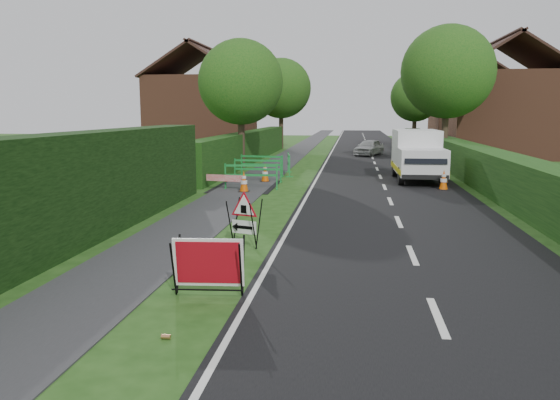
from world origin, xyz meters
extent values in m
plane|color=#1F4513|center=(0.00, 0.00, 0.00)|extent=(120.00, 120.00, 0.00)
cube|color=black|center=(2.50, 35.00, 0.00)|extent=(6.00, 90.00, 0.02)
cube|color=#2D2D30|center=(-3.00, 35.00, 0.01)|extent=(2.00, 90.00, 0.02)
cube|color=black|center=(-5.00, 0.00, 0.00)|extent=(1.10, 18.00, 2.50)
cube|color=#14380F|center=(-5.00, 22.00, 0.00)|extent=(1.00, 24.00, 1.80)
cube|color=#14380F|center=(6.50, 16.00, 0.00)|extent=(1.20, 50.00, 1.50)
cube|color=brown|center=(-10.00, 30.00, 2.75)|extent=(7.00, 7.00, 5.50)
cube|color=#331E19|center=(-11.75, 30.00, 6.59)|extent=(4.00, 7.40, 2.58)
cube|color=#331E19|center=(-8.25, 30.00, 6.59)|extent=(4.00, 7.40, 2.58)
cube|color=#331E19|center=(-10.00, 30.00, 7.69)|extent=(0.25, 7.40, 0.18)
cube|color=brown|center=(11.00, 28.00, 2.75)|extent=(7.00, 7.00, 5.50)
cube|color=#331E19|center=(9.25, 28.00, 6.59)|extent=(4.00, 7.40, 2.58)
cube|color=#331E19|center=(12.75, 28.00, 6.59)|extent=(4.00, 7.40, 2.58)
cube|color=#331E19|center=(11.00, 28.00, 7.69)|extent=(0.25, 7.40, 0.18)
cube|color=brown|center=(12.00, 42.00, 2.75)|extent=(7.00, 7.00, 5.50)
cube|color=#331E19|center=(10.25, 42.00, 6.59)|extent=(4.00, 7.40, 2.58)
cube|color=#331E19|center=(13.75, 42.00, 6.59)|extent=(4.00, 7.40, 2.58)
cube|color=#331E19|center=(12.00, 42.00, 7.69)|extent=(0.25, 7.40, 0.18)
cylinder|color=#2D2116|center=(-4.60, 18.00, 1.31)|extent=(0.36, 0.36, 2.62)
sphere|color=#144A13|center=(-4.60, 18.00, 4.50)|extent=(4.40, 4.40, 4.40)
cylinder|color=#2D2116|center=(6.40, 22.00, 1.49)|extent=(0.36, 0.36, 2.97)
sphere|color=#144A13|center=(6.40, 22.00, 5.18)|extent=(5.20, 5.20, 5.20)
cylinder|color=#2D2116|center=(-4.60, 34.00, 1.40)|extent=(0.36, 0.36, 2.80)
sphere|color=#144A13|center=(-4.60, 34.00, 4.84)|extent=(4.80, 4.80, 4.80)
cylinder|color=#2D2116|center=(6.40, 38.00, 1.22)|extent=(0.36, 0.36, 2.45)
sphere|color=#144A13|center=(6.40, 38.00, 4.23)|extent=(4.20, 4.20, 4.20)
cylinder|color=black|center=(-1.56, -2.20, 0.48)|extent=(0.06, 0.33, 0.93)
cylinder|color=black|center=(-1.59, -1.85, 0.48)|extent=(0.06, 0.33, 0.93)
cylinder|color=black|center=(-0.49, -2.11, 0.48)|extent=(0.06, 0.33, 0.93)
cylinder|color=black|center=(-0.52, -1.76, 0.48)|extent=(0.06, 0.33, 0.93)
cylinder|color=black|center=(-1.02, -2.17, 0.16)|extent=(1.14, 0.12, 0.03)
cube|color=white|center=(-1.04, -2.00, 0.57)|extent=(1.15, 0.23, 0.81)
cube|color=#A60B18|center=(-1.04, -2.02, 0.57)|extent=(1.04, 0.20, 0.71)
cylinder|color=black|center=(-1.39, 1.13, 0.55)|extent=(0.13, 0.32, 1.07)
cylinder|color=black|center=(-1.31, 1.38, 0.55)|extent=(0.13, 0.32, 1.07)
cylinder|color=black|center=(-0.85, 0.94, 0.55)|extent=(0.13, 0.32, 1.07)
cylinder|color=black|center=(-0.76, 1.20, 0.55)|extent=(0.13, 0.32, 1.07)
cube|color=white|center=(-1.09, 1.14, 0.48)|extent=(0.57, 0.21, 0.29)
cube|color=black|center=(-1.09, 1.13, 0.48)|extent=(0.40, 0.14, 0.07)
cone|color=black|center=(-1.31, 1.20, 0.48)|extent=(0.18, 0.21, 0.17)
cube|color=black|center=(-1.09, 1.13, 0.88)|extent=(0.13, 0.05, 0.17)
cube|color=silver|center=(4.00, 14.64, 1.28)|extent=(1.89, 3.01, 1.79)
cube|color=silver|center=(4.03, 12.38, 0.94)|extent=(1.88, 1.95, 1.09)
cube|color=black|center=(4.05, 11.45, 1.20)|extent=(1.63, 0.23, 0.50)
cube|color=yellow|center=(3.08, 13.76, 0.57)|extent=(0.08, 4.58, 0.22)
cube|color=yellow|center=(4.95, 13.79, 0.57)|extent=(0.08, 4.58, 0.22)
cube|color=black|center=(4.05, 11.46, 0.44)|extent=(1.82, 0.14, 0.19)
cylinder|color=black|center=(3.20, 12.32, 0.37)|extent=(0.23, 0.74, 0.74)
cylinder|color=black|center=(4.87, 12.34, 0.37)|extent=(0.23, 0.74, 0.74)
cylinder|color=black|center=(3.16, 15.30, 0.37)|extent=(0.23, 0.74, 0.74)
cylinder|color=black|center=(4.82, 15.33, 0.37)|extent=(0.23, 0.74, 0.74)
cube|color=black|center=(4.70, 11.08, 0.02)|extent=(0.38, 0.38, 0.04)
cone|color=#DA5606|center=(4.70, 11.08, 0.42)|extent=(0.32, 0.32, 0.75)
cylinder|color=white|center=(4.70, 11.08, 0.38)|extent=(0.25, 0.25, 0.14)
cylinder|color=white|center=(4.70, 11.08, 0.56)|extent=(0.17, 0.17, 0.10)
cube|color=black|center=(5.04, 13.09, 0.02)|extent=(0.38, 0.38, 0.04)
cone|color=#DA5606|center=(5.04, 13.09, 0.42)|extent=(0.32, 0.32, 0.75)
cylinder|color=white|center=(5.04, 13.09, 0.38)|extent=(0.25, 0.25, 0.14)
cylinder|color=white|center=(5.04, 13.09, 0.56)|extent=(0.17, 0.17, 0.10)
cube|color=black|center=(4.91, 15.63, 0.02)|extent=(0.38, 0.38, 0.04)
cone|color=#DA5606|center=(4.91, 15.63, 0.42)|extent=(0.32, 0.32, 0.75)
cylinder|color=white|center=(4.91, 15.63, 0.38)|extent=(0.25, 0.25, 0.14)
cylinder|color=white|center=(4.91, 15.63, 0.56)|extent=(0.17, 0.17, 0.10)
cube|color=black|center=(-2.78, 9.53, 0.02)|extent=(0.38, 0.38, 0.04)
cone|color=#DA5606|center=(-2.78, 9.53, 0.42)|extent=(0.32, 0.32, 0.75)
cylinder|color=white|center=(-2.78, 9.53, 0.38)|extent=(0.25, 0.25, 0.14)
cylinder|color=white|center=(-2.78, 9.53, 0.56)|extent=(0.17, 0.17, 0.10)
cube|color=black|center=(-2.47, 12.60, 0.02)|extent=(0.38, 0.38, 0.04)
cone|color=#DA5606|center=(-2.47, 12.60, 0.42)|extent=(0.32, 0.32, 0.75)
cylinder|color=white|center=(-2.47, 12.60, 0.38)|extent=(0.25, 0.25, 0.14)
cylinder|color=white|center=(-2.47, 12.60, 0.56)|extent=(0.17, 0.17, 0.10)
cube|color=#178231|center=(-3.65, 10.25, 0.50)|extent=(0.05, 0.05, 1.00)
cube|color=#178231|center=(-1.66, 10.40, 0.50)|extent=(0.05, 0.05, 1.00)
cube|color=#178231|center=(-2.66, 10.33, 0.92)|extent=(2.00, 0.20, 0.08)
cube|color=#178231|center=(-2.66, 10.33, 0.55)|extent=(2.00, 0.20, 0.08)
cube|color=#178231|center=(-3.65, 10.25, 0.02)|extent=(0.09, 0.35, 0.04)
cube|color=#178231|center=(-1.66, 10.40, 0.02)|extent=(0.09, 0.35, 0.04)
cube|color=#178231|center=(-3.78, 12.57, 0.50)|extent=(0.05, 0.05, 1.00)
cube|color=#178231|center=(-1.78, 12.52, 0.50)|extent=(0.05, 0.05, 1.00)
cube|color=#178231|center=(-2.78, 12.55, 0.92)|extent=(2.00, 0.10, 0.08)
cube|color=#178231|center=(-2.78, 12.55, 0.55)|extent=(2.00, 0.10, 0.08)
cube|color=#178231|center=(-3.78, 12.57, 0.02)|extent=(0.07, 0.35, 0.04)
cube|color=#178231|center=(-1.78, 12.52, 0.02)|extent=(0.07, 0.35, 0.04)
cube|color=#178231|center=(-3.95, 14.81, 0.50)|extent=(0.06, 0.06, 1.00)
cube|color=#178231|center=(-1.98, 14.47, 0.50)|extent=(0.06, 0.06, 1.00)
cube|color=#178231|center=(-2.96, 14.64, 0.92)|extent=(1.98, 0.38, 0.08)
cube|color=#178231|center=(-2.96, 14.64, 0.55)|extent=(1.98, 0.38, 0.08)
cube|color=#178231|center=(-3.95, 14.81, 0.02)|extent=(0.12, 0.36, 0.04)
cube|color=#178231|center=(-1.98, 14.47, 0.02)|extent=(0.12, 0.36, 0.04)
cube|color=#178231|center=(-1.64, 14.50, 0.50)|extent=(0.06, 0.06, 1.00)
cube|color=#178231|center=(-1.94, 16.48, 0.50)|extent=(0.06, 0.06, 1.00)
cube|color=#178231|center=(-1.79, 15.49, 0.92)|extent=(0.34, 1.99, 0.08)
cube|color=#178231|center=(-1.79, 15.49, 0.55)|extent=(0.34, 1.99, 0.08)
cube|color=#178231|center=(-1.64, 14.50, 0.02)|extent=(0.36, 0.11, 0.04)
cube|color=#178231|center=(-1.94, 16.48, 0.02)|extent=(0.36, 0.11, 0.04)
cube|color=red|center=(-3.66, 10.07, 0.00)|extent=(1.48, 0.32, 0.25)
cylinder|color=#BF7F4C|center=(-1.16, -3.74, 0.00)|extent=(0.12, 0.07, 0.07)
imported|color=silver|center=(2.33, 27.82, 0.55)|extent=(2.38, 3.50, 1.11)
camera|label=1|loc=(1.23, -10.27, 2.96)|focal=35.00mm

